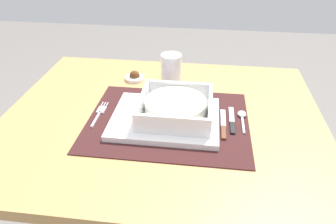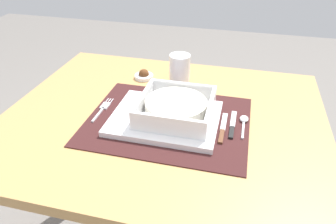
{
  "view_description": "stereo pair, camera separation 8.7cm",
  "coord_description": "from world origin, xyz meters",
  "px_view_note": "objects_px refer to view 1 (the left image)",
  "views": [
    {
      "loc": [
        0.11,
        -0.75,
        1.2
      ],
      "look_at": [
        0.02,
        -0.03,
        0.73
      ],
      "focal_mm": 33.9,
      "sensor_mm": 36.0,
      "label": 1
    },
    {
      "loc": [
        0.2,
        -0.74,
        1.2
      ],
      "look_at": [
        0.02,
        -0.03,
        0.73
      ],
      "focal_mm": 33.9,
      "sensor_mm": 36.0,
      "label": 2
    }
  ],
  "objects_px": {
    "butter_knife": "(232,122)",
    "bread_knife": "(223,125)",
    "porridge_bowl": "(176,107)",
    "drinking_glass": "(172,70)",
    "fork": "(100,112)",
    "dining_table": "(162,143)",
    "condiment_saucer": "(135,77)",
    "spoon": "(242,116)"
  },
  "relations": [
    {
      "from": "bread_knife",
      "to": "spoon",
      "type": "bearing_deg",
      "value": 39.41
    },
    {
      "from": "butter_knife",
      "to": "drinking_glass",
      "type": "bearing_deg",
      "value": 128.03
    },
    {
      "from": "butter_knife",
      "to": "drinking_glass",
      "type": "height_order",
      "value": "drinking_glass"
    },
    {
      "from": "drinking_glass",
      "to": "condiment_saucer",
      "type": "distance_m",
      "value": 0.13
    },
    {
      "from": "porridge_bowl",
      "to": "spoon",
      "type": "xyz_separation_m",
      "value": [
        0.19,
        0.03,
        -0.03
      ]
    },
    {
      "from": "bread_knife",
      "to": "fork",
      "type": "bearing_deg",
      "value": 172.08
    },
    {
      "from": "bread_knife",
      "to": "drinking_glass",
      "type": "relative_size",
      "value": 1.46
    },
    {
      "from": "porridge_bowl",
      "to": "butter_knife",
      "type": "xyz_separation_m",
      "value": [
        0.16,
        0.0,
        -0.04
      ]
    },
    {
      "from": "drinking_glass",
      "to": "condiment_saucer",
      "type": "height_order",
      "value": "drinking_glass"
    },
    {
      "from": "spoon",
      "to": "bread_knife",
      "type": "bearing_deg",
      "value": -139.84
    },
    {
      "from": "dining_table",
      "to": "butter_knife",
      "type": "bearing_deg",
      "value": -4.19
    },
    {
      "from": "bread_knife",
      "to": "porridge_bowl",
      "type": "bearing_deg",
      "value": 168.38
    },
    {
      "from": "dining_table",
      "to": "porridge_bowl",
      "type": "height_order",
      "value": "porridge_bowl"
    },
    {
      "from": "dining_table",
      "to": "condiment_saucer",
      "type": "xyz_separation_m",
      "value": [
        -0.13,
        0.22,
        0.11
      ]
    },
    {
      "from": "fork",
      "to": "butter_knife",
      "type": "height_order",
      "value": "butter_knife"
    },
    {
      "from": "bread_knife",
      "to": "condiment_saucer",
      "type": "relative_size",
      "value": 2.21
    },
    {
      "from": "fork",
      "to": "condiment_saucer",
      "type": "distance_m",
      "value": 0.23
    },
    {
      "from": "porridge_bowl",
      "to": "fork",
      "type": "distance_m",
      "value": 0.22
    },
    {
      "from": "dining_table",
      "to": "drinking_glass",
      "type": "bearing_deg",
      "value": 89.67
    },
    {
      "from": "porridge_bowl",
      "to": "spoon",
      "type": "bearing_deg",
      "value": 9.96
    },
    {
      "from": "dining_table",
      "to": "porridge_bowl",
      "type": "relative_size",
      "value": 4.64
    },
    {
      "from": "fork",
      "to": "drinking_glass",
      "type": "distance_m",
      "value": 0.29
    },
    {
      "from": "porridge_bowl",
      "to": "condiment_saucer",
      "type": "xyz_separation_m",
      "value": [
        -0.17,
        0.23,
        -0.03
      ]
    },
    {
      "from": "porridge_bowl",
      "to": "drinking_glass",
      "type": "relative_size",
      "value": 2.01
    },
    {
      "from": "bread_knife",
      "to": "condiment_saucer",
      "type": "distance_m",
      "value": 0.39
    },
    {
      "from": "dining_table",
      "to": "condiment_saucer",
      "type": "distance_m",
      "value": 0.27
    },
    {
      "from": "butter_knife",
      "to": "bread_knife",
      "type": "height_order",
      "value": "same"
    },
    {
      "from": "dining_table",
      "to": "spoon",
      "type": "distance_m",
      "value": 0.25
    },
    {
      "from": "spoon",
      "to": "drinking_glass",
      "type": "xyz_separation_m",
      "value": [
        -0.23,
        0.2,
        0.04
      ]
    },
    {
      "from": "butter_knife",
      "to": "fork",
      "type": "bearing_deg",
      "value": 177.29
    },
    {
      "from": "spoon",
      "to": "drinking_glass",
      "type": "relative_size",
      "value": 1.08
    },
    {
      "from": "dining_table",
      "to": "condiment_saucer",
      "type": "relative_size",
      "value": 14.06
    },
    {
      "from": "condiment_saucer",
      "to": "fork",
      "type": "bearing_deg",
      "value": -102.98
    },
    {
      "from": "dining_table",
      "to": "condiment_saucer",
      "type": "height_order",
      "value": "condiment_saucer"
    },
    {
      "from": "butter_knife",
      "to": "porridge_bowl",
      "type": "bearing_deg",
      "value": 179.05
    },
    {
      "from": "butter_knife",
      "to": "drinking_glass",
      "type": "xyz_separation_m",
      "value": [
        -0.2,
        0.23,
        0.04
      ]
    },
    {
      "from": "bread_knife",
      "to": "condiment_saucer",
      "type": "height_order",
      "value": "condiment_saucer"
    },
    {
      "from": "drinking_glass",
      "to": "bread_knife",
      "type": "bearing_deg",
      "value": -55.72
    },
    {
      "from": "dining_table",
      "to": "fork",
      "type": "xyz_separation_m",
      "value": [
        -0.18,
        -0.01,
        0.11
      ]
    },
    {
      "from": "porridge_bowl",
      "to": "condiment_saucer",
      "type": "bearing_deg",
      "value": 125.7
    },
    {
      "from": "porridge_bowl",
      "to": "butter_knife",
      "type": "height_order",
      "value": "porridge_bowl"
    },
    {
      "from": "drinking_glass",
      "to": "condiment_saucer",
      "type": "bearing_deg",
      "value": -179.56
    }
  ]
}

